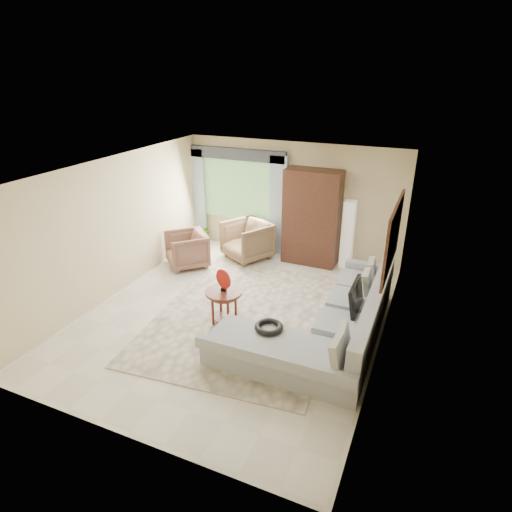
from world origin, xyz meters
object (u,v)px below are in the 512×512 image
at_px(armchair_right, 247,240).
at_px(armoire, 312,218).
at_px(potted_plant, 204,235).
at_px(sectional_sofa, 332,328).
at_px(tv_screen, 356,297).
at_px(armchair_left, 187,250).
at_px(floor_lamp, 348,235).
at_px(coffee_table, 224,306).

height_order(armchair_right, armoire, armoire).
bearing_deg(potted_plant, armoire, 2.60).
relative_size(sectional_sofa, tv_screen, 4.68).
relative_size(armchair_left, armoire, 0.40).
relative_size(tv_screen, armchair_right, 0.78).
bearing_deg(tv_screen, sectional_sofa, -125.59).
distance_m(tv_screen, armchair_right, 3.61).
height_order(sectional_sofa, potted_plant, sectional_sofa).
height_order(tv_screen, armchair_right, tv_screen).
distance_m(armchair_right, floor_lamp, 2.25).
height_order(coffee_table, potted_plant, coffee_table).
relative_size(coffee_table, armchair_left, 0.74).
distance_m(potted_plant, floor_lamp, 3.49).
height_order(coffee_table, armoire, armoire).
bearing_deg(coffee_table, potted_plant, 125.18).
bearing_deg(sectional_sofa, armchair_left, 156.21).
bearing_deg(armchair_right, sectional_sofa, -14.51).
relative_size(potted_plant, armoire, 0.26).
bearing_deg(armoire, potted_plant, -177.40).
bearing_deg(armoire, tv_screen, -59.28).
height_order(potted_plant, floor_lamp, floor_lamp).
bearing_deg(floor_lamp, tv_screen, -74.85).
xyz_separation_m(coffee_table, armchair_left, (-1.82, 1.75, 0.06)).
bearing_deg(coffee_table, floor_lamp, 65.59).
bearing_deg(tv_screen, potted_plant, 149.95).
bearing_deg(sectional_sofa, coffee_table, -175.80).
bearing_deg(tv_screen, armoire, 120.72).
bearing_deg(tv_screen, armchair_left, 162.47).
bearing_deg(floor_lamp, potted_plant, -177.01).
relative_size(sectional_sofa, armchair_left, 4.09).
xyz_separation_m(coffee_table, armchair_right, (-0.78, 2.65, 0.11)).
relative_size(tv_screen, coffee_table, 1.19).
distance_m(tv_screen, armchair_left, 4.13).
xyz_separation_m(armoire, floor_lamp, (0.80, 0.06, -0.30)).
bearing_deg(armoire, armchair_left, -152.14).
xyz_separation_m(sectional_sofa, coffee_table, (-1.84, -0.13, 0.04)).
height_order(armchair_right, floor_lamp, floor_lamp).
bearing_deg(floor_lamp, armchair_left, -157.40).
distance_m(coffee_table, floor_lamp, 3.42).
bearing_deg(potted_plant, coffee_table, -54.82).
height_order(sectional_sofa, tv_screen, tv_screen).
relative_size(coffee_table, armoire, 0.30).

